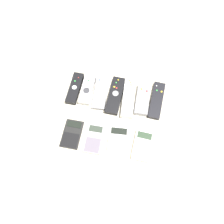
% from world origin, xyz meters
% --- Properties ---
extents(ground_plane, '(3.00, 3.00, 0.00)m').
position_xyz_m(ground_plane, '(0.00, 0.00, 0.00)').
color(ground_plane, beige).
extents(remote_0, '(0.05, 0.16, 0.03)m').
position_xyz_m(remote_0, '(-0.19, 0.13, 0.01)').
color(remote_0, black).
rests_on(remote_0, ground_plane).
extents(remote_1, '(0.05, 0.15, 0.03)m').
position_xyz_m(remote_1, '(-0.14, 0.13, 0.01)').
color(remote_1, silver).
rests_on(remote_1, ground_plane).
extents(remote_2, '(0.07, 0.17, 0.02)m').
position_xyz_m(remote_2, '(-0.07, 0.13, 0.01)').
color(remote_2, gray).
rests_on(remote_2, ground_plane).
extents(remote_3, '(0.07, 0.19, 0.02)m').
position_xyz_m(remote_3, '(-0.00, 0.13, 0.01)').
color(remote_3, black).
rests_on(remote_3, ground_plane).
extents(remote_4, '(0.06, 0.21, 0.03)m').
position_xyz_m(remote_4, '(0.06, 0.13, 0.01)').
color(remote_4, white).
rests_on(remote_4, ground_plane).
extents(remote_5, '(0.06, 0.15, 0.03)m').
position_xyz_m(remote_5, '(0.13, 0.13, 0.01)').
color(remote_5, gray).
rests_on(remote_5, ground_plane).
extents(remote_6, '(0.06, 0.19, 0.02)m').
position_xyz_m(remote_6, '(0.19, 0.14, 0.01)').
color(remote_6, black).
rests_on(remote_6, ground_plane).
extents(calculator_0, '(0.08, 0.13, 0.01)m').
position_xyz_m(calculator_0, '(-0.15, -0.09, 0.01)').
color(calculator_0, black).
rests_on(calculator_0, ground_plane).
extents(calculator_1, '(0.07, 0.13, 0.02)m').
position_xyz_m(calculator_1, '(-0.05, -0.09, 0.01)').
color(calculator_1, '#B2B2B7').
rests_on(calculator_1, ground_plane).
extents(calculator_2, '(0.09, 0.14, 0.02)m').
position_xyz_m(calculator_2, '(0.05, -0.09, 0.01)').
color(calculator_2, silver).
rests_on(calculator_2, ground_plane).
extents(calculator_3, '(0.08, 0.13, 0.02)m').
position_xyz_m(calculator_3, '(0.15, -0.09, 0.01)').
color(calculator_3, silver).
rests_on(calculator_3, ground_plane).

